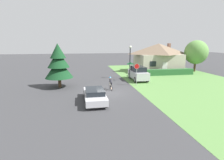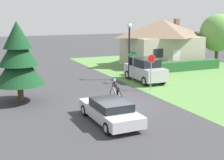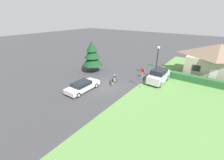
{
  "view_description": "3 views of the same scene",
  "coord_description": "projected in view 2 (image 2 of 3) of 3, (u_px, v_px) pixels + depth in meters",
  "views": [
    {
      "loc": [
        -2.93,
        -18.44,
        5.38
      ],
      "look_at": [
        0.48,
        0.74,
        1.17
      ],
      "focal_mm": 28.0,
      "sensor_mm": 36.0,
      "label": 1
    },
    {
      "loc": [
        -8.19,
        -17.57,
        5.67
      ],
      "look_at": [
        -0.1,
        0.55,
        1.5
      ],
      "focal_mm": 50.0,
      "sensor_mm": 36.0,
      "label": 2
    },
    {
      "loc": [
        11.48,
        -14.75,
        9.1
      ],
      "look_at": [
        0.53,
        0.29,
        0.94
      ],
      "focal_mm": 24.0,
      "sensor_mm": 36.0,
      "label": 3
    }
  ],
  "objects": [
    {
      "name": "deciduous_tree_right",
      "position": [
        218.0,
        33.0,
        36.42
      ],
      "size": [
        4.16,
        4.16,
        5.77
      ],
      "color": "#4C3823",
      "rests_on": "ground"
    },
    {
      "name": "grass_verge_right",
      "position": [
        211.0,
        79.0,
        28.2
      ],
      "size": [
        16.0,
        36.0,
        0.01
      ],
      "primitive_type": "cube",
      "color": "#568442",
      "rests_on": "ground"
    },
    {
      "name": "street_name_sign",
      "position": [
        133.0,
        62.0,
        25.89
      ],
      "size": [
        0.9,
        0.9,
        2.67
      ],
      "color": "gray",
      "rests_on": "ground"
    },
    {
      "name": "hedge_row",
      "position": [
        176.0,
        67.0,
        31.71
      ],
      "size": [
        10.65,
        0.9,
        0.99
      ],
      "primitive_type": "cube",
      "color": "#285B2D",
      "rests_on": "ground"
    },
    {
      "name": "cyclist",
      "position": [
        116.0,
        90.0,
        20.94
      ],
      "size": [
        0.44,
        1.71,
        1.47
      ],
      "rotation": [
        0.0,
        0.0,
        1.61
      ],
      "color": "black",
      "rests_on": "ground"
    },
    {
      "name": "conifer_tall_near",
      "position": [
        18.0,
        58.0,
        20.05
      ],
      "size": [
        3.29,
        3.29,
        5.29
      ],
      "color": "#4C3823",
      "rests_on": "ground"
    },
    {
      "name": "parked_suv_right",
      "position": [
        145.0,
        70.0,
        26.8
      ],
      "size": [
        1.97,
        4.5,
        2.01
      ],
      "rotation": [
        0.0,
        0.0,
        1.56
      ],
      "color": "#B7B7BC",
      "rests_on": "ground"
    },
    {
      "name": "cottage_house",
      "position": [
        162.0,
        42.0,
        35.3
      ],
      "size": [
        8.55,
        6.13,
        5.21
      ],
      "rotation": [
        0.0,
        0.0,
        0.01
      ],
      "color": "#B2A893",
      "rests_on": "ground"
    },
    {
      "name": "sedan_left_lane",
      "position": [
        110.0,
        111.0,
        16.61
      ],
      "size": [
        1.97,
        4.75,
        1.25
      ],
      "rotation": [
        0.0,
        0.0,
        1.58
      ],
      "color": "#BCBCC1",
      "rests_on": "ground"
    },
    {
      "name": "street_lamp",
      "position": [
        129.0,
        43.0,
        27.03
      ],
      "size": [
        0.39,
        0.39,
        5.02
      ],
      "color": "black",
      "rests_on": "ground"
    },
    {
      "name": "ground_plane",
      "position": [
        117.0,
        104.0,
        20.13
      ],
      "size": [
        140.0,
        140.0,
        0.0
      ],
      "primitive_type": "plane",
      "color": "#38383A"
    },
    {
      "name": "stop_sign",
      "position": [
        151.0,
        66.0,
        23.44
      ],
      "size": [
        0.65,
        0.08,
        2.76
      ],
      "rotation": [
        0.0,
        0.0,
        3.05
      ],
      "color": "gray",
      "rests_on": "ground"
    }
  ]
}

